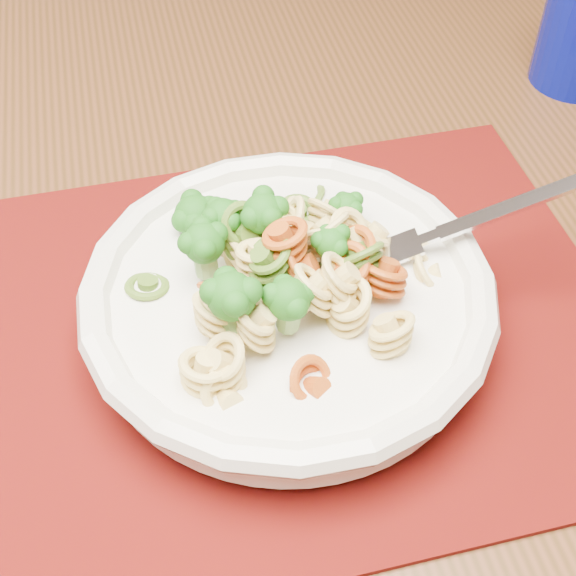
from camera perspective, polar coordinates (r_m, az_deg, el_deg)
name	(u,v)px	position (r m, az deg, el deg)	size (l,w,h in m)	color
dining_table	(179,370)	(0.62, -7.78, -5.83)	(1.59, 1.14, 0.75)	#552E18
placemat	(283,327)	(0.51, -0.33, -2.80)	(0.43, 0.34, 0.00)	#4F0F03
pasta_bowl	(288,300)	(0.49, 0.00, -0.84)	(0.25, 0.25, 0.05)	white
pasta_broccoli_heap	(288,281)	(0.48, 0.00, 0.49)	(0.22, 0.22, 0.06)	#DDCB6D
fork	(400,248)	(0.50, 7.99, 2.81)	(0.19, 0.02, 0.01)	silver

